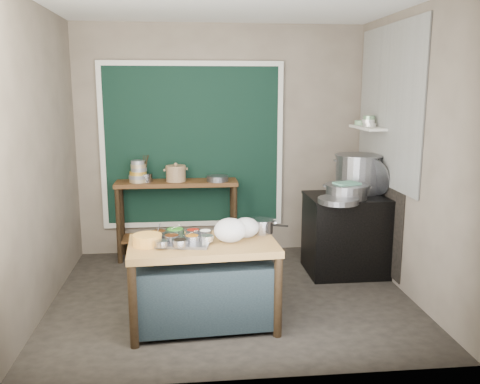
{
  "coord_description": "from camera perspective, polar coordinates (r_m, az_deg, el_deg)",
  "views": [
    {
      "loc": [
        -0.41,
        -4.75,
        2.02
      ],
      "look_at": [
        0.11,
        0.25,
        1.01
      ],
      "focal_mm": 38.0,
      "sensor_mm": 36.0,
      "label": 1
    }
  ],
  "objects": [
    {
      "name": "right_wall",
      "position": [
        5.26,
        18.54,
        4.02
      ],
      "size": [
        0.02,
        3.0,
        2.8
      ],
      "primitive_type": "cube",
      "color": "#796C5D",
      "rests_on": "floor"
    },
    {
      "name": "plastic_bag_b",
      "position": [
        4.45,
        0.64,
        -4.02
      ],
      "size": [
        0.27,
        0.24,
        0.18
      ],
      "primitive_type": "ellipsoid",
      "rotation": [
        0.0,
        0.0,
        -0.17
      ],
      "color": "white",
      "rests_on": "prep_table"
    },
    {
      "name": "left_wall",
      "position": [
        4.98,
        -21.64,
        3.43
      ],
      "size": [
        0.02,
        3.0,
        2.8
      ],
      "primitive_type": "cube",
      "color": "#796C5D",
      "rests_on": "floor"
    },
    {
      "name": "curtain_panel",
      "position": [
        6.26,
        -5.35,
        5.19
      ],
      "size": [
        2.1,
        0.02,
        1.9
      ],
      "primitive_type": "cube",
      "color": "black",
      "rests_on": "back_wall"
    },
    {
      "name": "wall_shelf",
      "position": [
        5.98,
        14.17,
        7.01
      ],
      "size": [
        0.22,
        0.7,
        0.03
      ],
      "primitive_type": "cube",
      "color": "beige",
      "rests_on": "right_wall"
    },
    {
      "name": "back_counter",
      "position": [
        6.23,
        -7.02,
        -3.06
      ],
      "size": [
        1.45,
        0.4,
        0.95
      ],
      "primitive_type": "cube",
      "color": "#513317",
      "rests_on": "floor"
    },
    {
      "name": "prep_table",
      "position": [
        4.47,
        -4.12,
        -10.25
      ],
      "size": [
        1.29,
        0.79,
        0.75
      ],
      "primitive_type": "cube",
      "rotation": [
        0.0,
        0.0,
        0.06
      ],
      "color": "olive",
      "rests_on": "floor"
    },
    {
      "name": "ceramic_crock",
      "position": [
        6.09,
        -7.21,
        1.99
      ],
      "size": [
        0.31,
        0.31,
        0.17
      ],
      "primitive_type": null,
      "rotation": [
        0.0,
        0.0,
        0.27
      ],
      "color": "#9B7955",
      "rests_on": "back_counter"
    },
    {
      "name": "shallow_pan",
      "position": [
        5.3,
        10.99,
        -0.95
      ],
      "size": [
        0.42,
        0.42,
        0.05
      ],
      "primitive_type": "cylinder",
      "rotation": [
        0.0,
        0.0,
        0.01
      ],
      "color": "gray",
      "rests_on": "stove_top"
    },
    {
      "name": "condiment_tray",
      "position": [
        4.35,
        -6.77,
        -5.54
      ],
      "size": [
        0.57,
        0.46,
        0.02
      ],
      "primitive_type": "cube",
      "rotation": [
        0.0,
        0.0,
        -0.18
      ],
      "color": "gray",
      "rests_on": "prep_table"
    },
    {
      "name": "saucepan",
      "position": [
        4.61,
        2.41,
        -3.83
      ],
      "size": [
        0.28,
        0.28,
        0.12
      ],
      "primitive_type": null,
      "rotation": [
        0.0,
        0.0,
        -0.31
      ],
      "color": "gray",
      "rests_on": "prep_table"
    },
    {
      "name": "yellow_basin",
      "position": [
        4.3,
        -10.36,
        -5.32
      ],
      "size": [
        0.32,
        0.32,
        0.09
      ],
      "primitive_type": "cylinder",
      "rotation": [
        0.0,
        0.0,
        -0.43
      ],
      "color": "#D48B3C",
      "rests_on": "prep_table"
    },
    {
      "name": "condiment_bowls",
      "position": [
        4.35,
        -7.09,
        -5.0
      ],
      "size": [
        0.57,
        0.43,
        0.06
      ],
      "color": "gray",
      "rests_on": "condiment_tray"
    },
    {
      "name": "tile_panel",
      "position": [
        5.72,
        16.32,
        9.23
      ],
      "size": [
        0.02,
        1.7,
        1.7
      ],
      "primitive_type": "cube",
      "color": "#B2B2AA",
      "rests_on": "right_wall"
    },
    {
      "name": "steamer",
      "position": [
        5.55,
        11.87,
        0.08
      ],
      "size": [
        0.58,
        0.58,
        0.15
      ],
      "primitive_type": null,
      "rotation": [
        0.0,
        0.0,
        -0.28
      ],
      "color": "gray",
      "rests_on": "stove_top"
    },
    {
      "name": "green_cloth",
      "position": [
        5.53,
        11.91,
        0.96
      ],
      "size": [
        0.29,
        0.26,
        0.02
      ],
      "primitive_type": "cube",
      "rotation": [
        0.0,
        0.0,
        0.32
      ],
      "color": "#58A176",
      "rests_on": "steamer"
    },
    {
      "name": "plastic_bag_a",
      "position": [
        4.31,
        -1.11,
        -4.31
      ],
      "size": [
        0.3,
        0.27,
        0.21
      ],
      "primitive_type": "ellipsoid",
      "rotation": [
        0.0,
        0.0,
        -0.12
      ],
      "color": "white",
      "rests_on": "prep_table"
    },
    {
      "name": "curtain_frame",
      "position": [
        6.25,
        -5.35,
        5.18
      ],
      "size": [
        2.22,
        0.03,
        2.02
      ],
      "primitive_type": null,
      "color": "beige",
      "rests_on": "back_wall"
    },
    {
      "name": "bowl_stack",
      "position": [
        6.12,
        -11.35,
        2.15
      ],
      "size": [
        0.23,
        0.23,
        0.26
      ],
      "color": "tan",
      "rests_on": "back_counter"
    },
    {
      "name": "stove_block",
      "position": [
        5.81,
        12.01,
        -4.81
      ],
      "size": [
        0.9,
        0.68,
        0.85
      ],
      "primitive_type": "cube",
      "color": "black",
      "rests_on": "floor"
    },
    {
      "name": "back_wall",
      "position": [
        6.31,
        -2.17,
        5.74
      ],
      "size": [
        3.5,
        0.02,
        2.8
      ],
      "primitive_type": "cube",
      "color": "#796C5D",
      "rests_on": "floor"
    },
    {
      "name": "soot_patch",
      "position": [
        5.96,
        15.4,
        -1.82
      ],
      "size": [
        0.01,
        1.3,
        1.3
      ],
      "primitive_type": "cube",
      "color": "black",
      "rests_on": "right_wall"
    },
    {
      "name": "stove_top",
      "position": [
        5.7,
        12.19,
        -0.56
      ],
      "size": [
        0.92,
        0.69,
        0.03
      ],
      "primitive_type": "cube",
      "color": "black",
      "rests_on": "stove_block"
    },
    {
      "name": "shelf_bowl_stack",
      "position": [
        5.95,
        14.27,
        7.68
      ],
      "size": [
        0.15,
        0.15,
        0.12
      ],
      "color": "silver",
      "rests_on": "wall_shelf"
    },
    {
      "name": "stock_pot",
      "position": [
        5.89,
        13.14,
        2.05
      ],
      "size": [
        0.57,
        0.57,
        0.43
      ],
      "primitive_type": null,
      "rotation": [
        0.0,
        0.0,
        -0.03
      ],
      "color": "gray",
      "rests_on": "stove_top"
    },
    {
      "name": "wide_bowl",
      "position": [
        6.07,
        -2.55,
        1.52
      ],
      "size": [
        0.34,
        0.34,
        0.06
      ],
      "primitive_type": "cylinder",
      "rotation": [
        0.0,
        0.0,
        -0.43
      ],
      "color": "gray",
      "rests_on": "back_counter"
    },
    {
      "name": "shelf_bowl_green",
      "position": [
        6.2,
        13.43,
        7.58
      ],
      "size": [
        0.15,
        0.15,
        0.05
      ],
      "primitive_type": "cylinder",
      "rotation": [
        0.0,
        0.0,
        -0.02
      ],
      "color": "gray",
      "rests_on": "wall_shelf"
    },
    {
      "name": "floor",
      "position": [
        5.18,
        -0.93,
        -11.67
      ],
      "size": [
        3.5,
        3.0,
        0.02
      ],
      "primitive_type": "cube",
      "color": "#302A24",
      "rests_on": "ground"
    },
    {
      "name": "pot_lid",
      "position": [
        5.76,
        14.93,
        1.66
      ],
      "size": [
        0.27,
        0.43,
        0.41
      ],
      "primitive_type": "cylinder",
      "rotation": [
        0.0,
        1.36,
        0.42
      ],
      "color": "gray",
      "rests_on": "stove_top"
    },
    {
      "name": "ceiling",
      "position": [
        4.83,
        -1.04,
        20.79
      ],
      "size": [
        3.5,
        3.0,
        0.02
      ],
      "primitive_type": "cube",
      "color": "#796C5D",
      "rests_on": "back_wall"
    },
    {
      "name": "utensil_cup",
      "position": [
        6.12,
        -10.55,
        1.6
      ],
      "size": [
        0.2,
        0.2,
        0.1
      ],
      "primitive_type": "cylinder",
      "rotation": [
        0.0,
        0.0,
        -0.28
      ],
      "color": "gray",
      "rests_on": "back_counter"
    }
  ]
}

